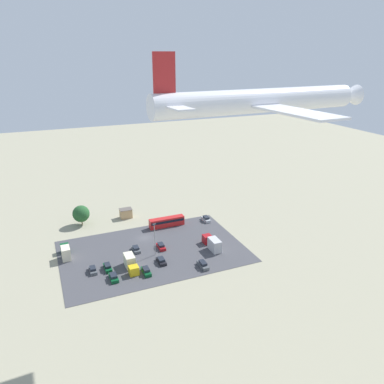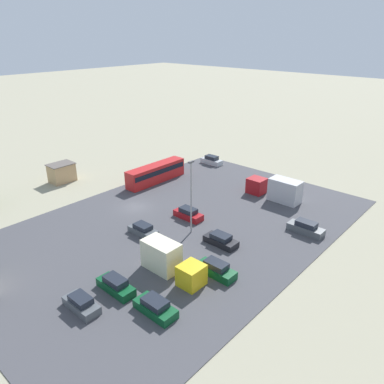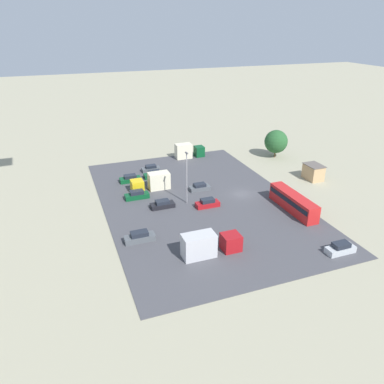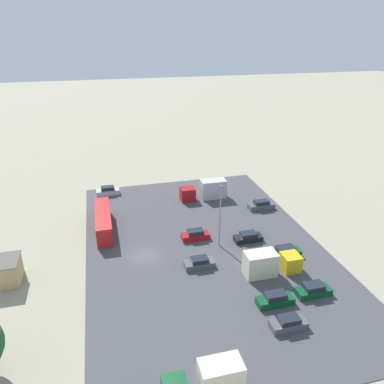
{
  "view_description": "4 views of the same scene",
  "coord_description": "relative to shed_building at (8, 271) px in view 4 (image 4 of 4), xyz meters",
  "views": [
    {
      "loc": [
        27.22,
        102.89,
        54.69
      ],
      "look_at": [
        -4.35,
        28.15,
        24.54
      ],
      "focal_mm": 35.0,
      "sensor_mm": 36.0,
      "label": 1
    },
    {
      "loc": [
        32.25,
        40.37,
        24.52
      ],
      "look_at": [
        -5.41,
        6.62,
        2.71
      ],
      "focal_mm": 35.0,
      "sensor_mm": 36.0,
      "label": 2
    },
    {
      "loc": [
        -58.85,
        32.38,
        31.07
      ],
      "look_at": [
        -0.08,
        10.44,
        2.22
      ],
      "focal_mm": 35.0,
      "sensor_mm": 36.0,
      "label": 3
    },
    {
      "loc": [
        46.24,
        -4.6,
        30.68
      ],
      "look_at": [
        -4.08,
        8.2,
        7.51
      ],
      "focal_mm": 35.0,
      "sensor_mm": 36.0,
      "label": 4
    }
  ],
  "objects": [
    {
      "name": "ground_plane",
      "position": [
        -1.61,
        17.85,
        -1.65
      ],
      "size": [
        400.0,
        400.0,
        0.0
      ],
      "primitive_type": "plane",
      "color": "gray"
    },
    {
      "name": "parking_lot_surface",
      "position": [
        -1.61,
        26.96,
        -1.61
      ],
      "size": [
        52.75,
        34.74,
        0.08
      ],
      "color": "#424247",
      "rests_on": "ground"
    },
    {
      "name": "shed_building",
      "position": [
        0.0,
        0.0,
        0.0
      ],
      "size": [
        4.29,
        3.21,
        3.28
      ],
      "color": "tan",
      "rests_on": "ground"
    },
    {
      "name": "bus",
      "position": [
        -10.89,
        12.49,
        0.09
      ],
      "size": [
        11.89,
        2.44,
        3.09
      ],
      "rotation": [
        0.0,
        0.0,
        1.57
      ],
      "color": "red",
      "rests_on": "ground"
    },
    {
      "name": "parked_car_0",
      "position": [
        3.03,
        24.9,
        -0.98
      ],
      "size": [
        1.84,
        4.15,
        1.41
      ],
      "rotation": [
        0.0,
        0.0,
        3.14
      ],
      "color": "#4C5156",
      "rests_on": "ground"
    },
    {
      "name": "parked_car_1",
      "position": [
        -11.47,
        40.55,
        -0.88
      ],
      "size": [
        1.75,
        4.74,
        1.65
      ],
      "color": "#4C5156",
      "rests_on": "ground"
    },
    {
      "name": "parked_car_2",
      "position": [
        -1.73,
        34.03,
        -0.98
      ],
      "size": [
        1.88,
        4.36,
        1.41
      ],
      "color": "black",
      "rests_on": "ground"
    },
    {
      "name": "parked_car_3",
      "position": [
        -4.27,
        26.24,
        -0.92
      ],
      "size": [
        1.78,
        4.36,
        1.55
      ],
      "color": "maroon",
      "rests_on": "ground"
    },
    {
      "name": "parked_car_4",
      "position": [
        -24.84,
        13.77,
        -0.88
      ],
      "size": [
        1.78,
        4.43,
        1.66
      ],
      "color": "#ADB2B7",
      "rests_on": "ground"
    },
    {
      "name": "parked_car_5",
      "position": [
        12.15,
        37.02,
        -0.94
      ],
      "size": [
        1.91,
        4.39,
        1.51
      ],
      "rotation": [
        0.0,
        0.0,
        3.14
      ],
      "color": "#0C4723",
      "rests_on": "ground"
    },
    {
      "name": "parked_car_6",
      "position": [
        3.64,
        37.53,
        -0.9
      ],
      "size": [
        1.77,
        4.57,
        1.61
      ],
      "color": "#0C4723",
      "rests_on": "ground"
    },
    {
      "name": "parked_car_7",
      "position": [
        12.63,
        31.66,
        -0.91
      ],
      "size": [
        1.71,
        4.49,
        1.58
      ],
      "rotation": [
        0.0,
        0.0,
        3.14
      ],
      "color": "#0C4723",
      "rests_on": "ground"
    },
    {
      "name": "parked_car_8",
      "position": [
        16.5,
        31.4,
        -0.97
      ],
      "size": [
        1.75,
        4.09,
        1.44
      ],
      "rotation": [
        0.0,
        0.0,
        3.14
      ],
      "color": "#4C5156",
      "rests_on": "ground"
    },
    {
      "name": "parked_truck_0",
      "position": [
        6.74,
        33.51,
        -0.04
      ],
      "size": [
        2.49,
        7.75,
        3.34
      ],
      "color": "gold",
      "rests_on": "ground"
    },
    {
      "name": "parked_truck_1",
      "position": [
        22.31,
        20.41,
        0.07
      ],
      "size": [
        2.33,
        7.21,
        3.59
      ],
      "rotation": [
        0.0,
        0.0,
        3.14
      ],
      "color": "#0C4723",
      "rests_on": "ground"
    },
    {
      "name": "parked_truck_2",
      "position": [
        -18.45,
        32.08,
        0.06
      ],
      "size": [
        2.54,
        8.84,
        3.56
      ],
      "rotation": [
        0.0,
        0.0,
        3.14
      ],
      "color": "maroon",
      "rests_on": "ground"
    },
    {
      "name": "light_pole_lot_centre",
      "position": [
        -1.52,
        29.25,
        3.81
      ],
      "size": [
        0.9,
        0.28,
        9.88
      ],
      "color": "gray",
      "rests_on": "ground"
    }
  ]
}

